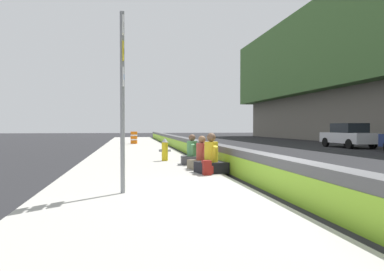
{
  "coord_description": "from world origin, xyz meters",
  "views": [
    {
      "loc": [
        -6.87,
        3.05,
        1.46
      ],
      "look_at": [
        8.71,
        0.36,
        1.08
      ],
      "focal_mm": 34.07,
      "sensor_mm": 36.0,
      "label": 1
    }
  ],
  "objects_px": {
    "fire_hydrant": "(165,149)",
    "seated_person_foreground": "(211,160)",
    "parked_car_fourth": "(348,135)",
    "backpack": "(207,168)",
    "seated_person_middle": "(202,158)",
    "seated_person_rear": "(192,155)",
    "construction_barrel": "(134,138)",
    "route_sign_post": "(123,88)"
  },
  "relations": [
    {
      "from": "parked_car_fourth",
      "to": "route_sign_post",
      "type": "bearing_deg",
      "value": 136.09
    },
    {
      "from": "construction_barrel",
      "to": "seated_person_middle",
      "type": "bearing_deg",
      "value": -173.81
    },
    {
      "from": "route_sign_post",
      "to": "seated_person_foreground",
      "type": "relative_size",
      "value": 3.14
    },
    {
      "from": "route_sign_post",
      "to": "seated_person_foreground",
      "type": "bearing_deg",
      "value": -40.72
    },
    {
      "from": "route_sign_post",
      "to": "parked_car_fourth",
      "type": "xyz_separation_m",
      "value": [
        15.85,
        -15.26,
        -1.37
      ]
    },
    {
      "from": "seated_person_middle",
      "to": "seated_person_rear",
      "type": "distance_m",
      "value": 1.45
    },
    {
      "from": "seated_person_middle",
      "to": "seated_person_rear",
      "type": "height_order",
      "value": "seated_person_rear"
    },
    {
      "from": "seated_person_middle",
      "to": "seated_person_rear",
      "type": "bearing_deg",
      "value": 2.55
    },
    {
      "from": "route_sign_post",
      "to": "backpack",
      "type": "xyz_separation_m",
      "value": [
        2.4,
        -2.23,
        -1.9
      ]
    },
    {
      "from": "seated_person_rear",
      "to": "parked_car_fourth",
      "type": "height_order",
      "value": "parked_car_fourth"
    },
    {
      "from": "construction_barrel",
      "to": "parked_car_fourth",
      "type": "distance_m",
      "value": 15.72
    },
    {
      "from": "backpack",
      "to": "seated_person_middle",
      "type": "bearing_deg",
      "value": -5.74
    },
    {
      "from": "route_sign_post",
      "to": "parked_car_fourth",
      "type": "height_order",
      "value": "route_sign_post"
    },
    {
      "from": "fire_hydrant",
      "to": "construction_barrel",
      "type": "bearing_deg",
      "value": 3.97
    },
    {
      "from": "seated_person_rear",
      "to": "backpack",
      "type": "relative_size",
      "value": 2.64
    },
    {
      "from": "route_sign_post",
      "to": "parked_car_fourth",
      "type": "bearing_deg",
      "value": -43.91
    },
    {
      "from": "seated_person_middle",
      "to": "seated_person_rear",
      "type": "relative_size",
      "value": 0.99
    },
    {
      "from": "seated_person_foreground",
      "to": "seated_person_middle",
      "type": "xyz_separation_m",
      "value": [
        0.96,
        0.08,
        -0.03
      ]
    },
    {
      "from": "parked_car_fourth",
      "to": "seated_person_rear",
      "type": "bearing_deg",
      "value": 129.28
    },
    {
      "from": "route_sign_post",
      "to": "seated_person_middle",
      "type": "bearing_deg",
      "value": -31.91
    },
    {
      "from": "route_sign_post",
      "to": "backpack",
      "type": "distance_m",
      "value": 3.79
    },
    {
      "from": "fire_hydrant",
      "to": "seated_person_foreground",
      "type": "xyz_separation_m",
      "value": [
        -3.9,
        -0.96,
        -0.09
      ]
    },
    {
      "from": "seated_person_middle",
      "to": "parked_car_fourth",
      "type": "distance_m",
      "value": 17.64
    },
    {
      "from": "seated_person_foreground",
      "to": "seated_person_rear",
      "type": "relative_size",
      "value": 1.09
    },
    {
      "from": "route_sign_post",
      "to": "seated_person_rear",
      "type": "height_order",
      "value": "route_sign_post"
    },
    {
      "from": "backpack",
      "to": "fire_hydrant",
      "type": "bearing_deg",
      "value": 9.71
    },
    {
      "from": "seated_person_foreground",
      "to": "parked_car_fourth",
      "type": "relative_size",
      "value": 0.25
    },
    {
      "from": "seated_person_middle",
      "to": "backpack",
      "type": "distance_m",
      "value": 1.42
    },
    {
      "from": "fire_hydrant",
      "to": "backpack",
      "type": "xyz_separation_m",
      "value": [
        -4.34,
        -0.74,
        -0.25
      ]
    },
    {
      "from": "seated_person_rear",
      "to": "parked_car_fourth",
      "type": "xyz_separation_m",
      "value": [
        10.59,
        -12.95,
        0.39
      ]
    },
    {
      "from": "seated_person_foreground",
      "to": "backpack",
      "type": "height_order",
      "value": "seated_person_foreground"
    },
    {
      "from": "seated_person_foreground",
      "to": "construction_barrel",
      "type": "bearing_deg",
      "value": 6.12
    },
    {
      "from": "seated_person_middle",
      "to": "backpack",
      "type": "height_order",
      "value": "seated_person_middle"
    },
    {
      "from": "seated_person_rear",
      "to": "fire_hydrant",
      "type": "bearing_deg",
      "value": 28.91
    },
    {
      "from": "seated_person_foreground",
      "to": "seated_person_rear",
      "type": "distance_m",
      "value": 2.42
    },
    {
      "from": "seated_person_foreground",
      "to": "parked_car_fourth",
      "type": "distance_m",
      "value": 18.26
    },
    {
      "from": "parked_car_fourth",
      "to": "backpack",
      "type": "bearing_deg",
      "value": 135.91
    },
    {
      "from": "construction_barrel",
      "to": "route_sign_post",
      "type": "bearing_deg",
      "value": 178.69
    },
    {
      "from": "route_sign_post",
      "to": "construction_barrel",
      "type": "distance_m",
      "value": 21.28
    },
    {
      "from": "construction_barrel",
      "to": "seated_person_rear",
      "type": "bearing_deg",
      "value": -173.48
    },
    {
      "from": "seated_person_foreground",
      "to": "construction_barrel",
      "type": "xyz_separation_m",
      "value": [
        18.37,
        1.97,
        0.12
      ]
    },
    {
      "from": "route_sign_post",
      "to": "parked_car_fourth",
      "type": "relative_size",
      "value": 0.8
    }
  ]
}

